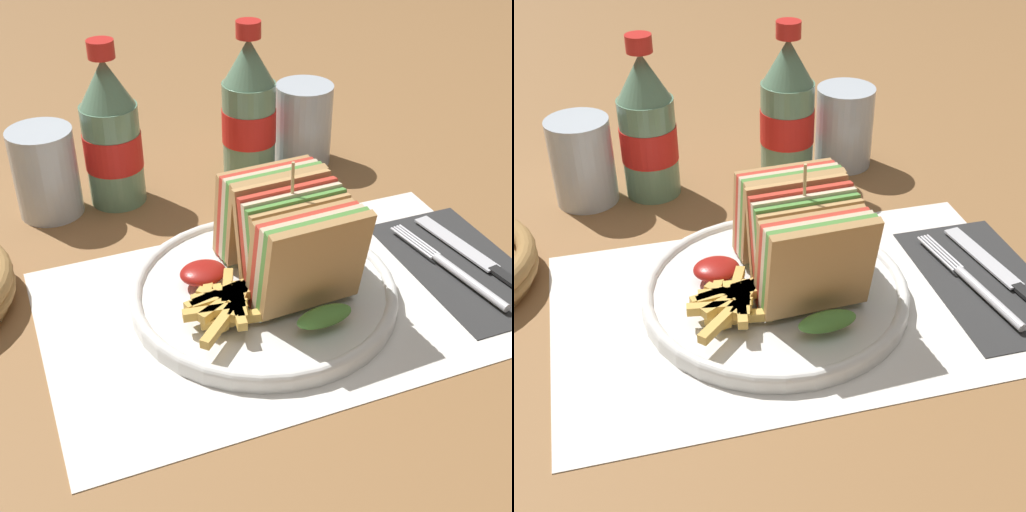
% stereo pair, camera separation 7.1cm
% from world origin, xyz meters
% --- Properties ---
extents(ground_plane, '(4.00, 4.00, 0.00)m').
position_xyz_m(ground_plane, '(0.00, 0.00, 0.00)').
color(ground_plane, olive).
extents(placemat, '(0.47, 0.30, 0.00)m').
position_xyz_m(placemat, '(-0.00, -0.02, 0.00)').
color(placemat, silver).
rests_on(placemat, ground_plane).
extents(plate_main, '(0.27, 0.27, 0.02)m').
position_xyz_m(plate_main, '(-0.02, -0.01, 0.01)').
color(plate_main, white).
rests_on(plate_main, ground_plane).
extents(club_sandwich, '(0.10, 0.18, 0.13)m').
position_xyz_m(club_sandwich, '(0.01, -0.01, 0.07)').
color(club_sandwich, tan).
rests_on(club_sandwich, plate_main).
extents(fries_pile, '(0.08, 0.12, 0.02)m').
position_xyz_m(fries_pile, '(-0.07, -0.04, 0.03)').
color(fries_pile, gold).
rests_on(fries_pile, plate_main).
extents(ketchup_blob, '(0.05, 0.04, 0.02)m').
position_xyz_m(ketchup_blob, '(-0.07, 0.02, 0.03)').
color(ketchup_blob, maroon).
rests_on(ketchup_blob, plate_main).
extents(napkin, '(0.12, 0.21, 0.00)m').
position_xyz_m(napkin, '(0.20, -0.03, 0.00)').
color(napkin, '#2D2D2D').
rests_on(napkin, ground_plane).
extents(fork, '(0.04, 0.17, 0.01)m').
position_xyz_m(fork, '(0.18, -0.05, 0.01)').
color(fork, silver).
rests_on(fork, napkin).
extents(knife, '(0.04, 0.20, 0.00)m').
position_xyz_m(knife, '(0.22, -0.04, 0.01)').
color(knife, black).
rests_on(knife, napkin).
extents(coke_bottle_near, '(0.07, 0.07, 0.20)m').
position_xyz_m(coke_bottle_near, '(-0.11, 0.24, 0.09)').
color(coke_bottle_near, slate).
rests_on(coke_bottle_near, ground_plane).
extents(coke_bottle_far, '(0.07, 0.07, 0.20)m').
position_xyz_m(coke_bottle_far, '(0.07, 0.25, 0.09)').
color(coke_bottle_far, slate).
rests_on(coke_bottle_far, ground_plane).
extents(glass_near, '(0.07, 0.07, 0.11)m').
position_xyz_m(glass_near, '(0.15, 0.26, 0.05)').
color(glass_near, silver).
rests_on(glass_near, ground_plane).
extents(glass_far, '(0.07, 0.07, 0.11)m').
position_xyz_m(glass_far, '(-0.19, 0.24, 0.05)').
color(glass_far, silver).
rests_on(glass_far, ground_plane).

